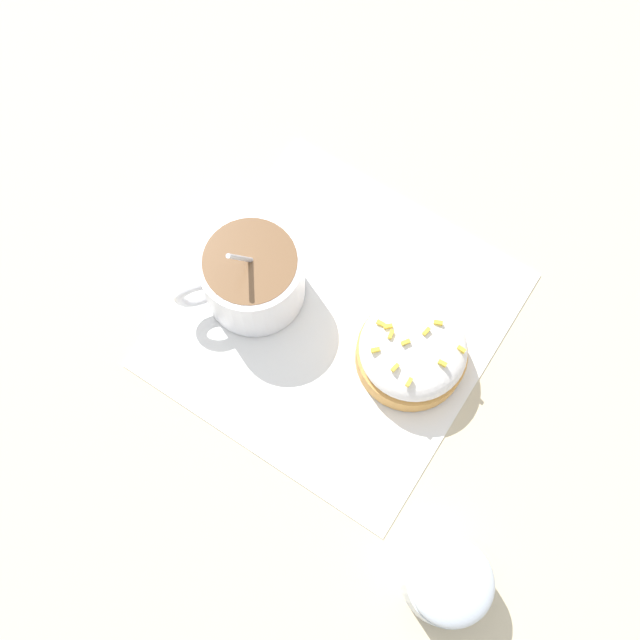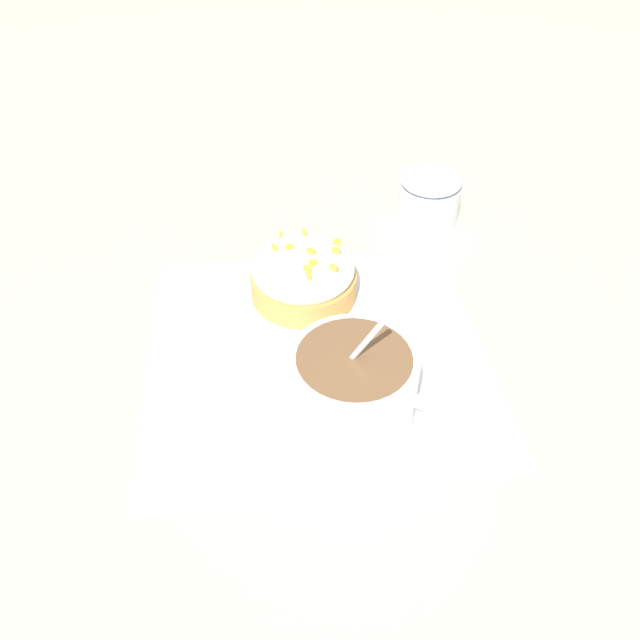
% 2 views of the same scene
% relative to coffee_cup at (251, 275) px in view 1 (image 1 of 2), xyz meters
% --- Properties ---
extents(ground_plane, '(3.00, 3.00, 0.00)m').
position_rel_coffee_cup_xyz_m(ground_plane, '(0.08, 0.01, -0.04)').
color(ground_plane, '#C6B793').
extents(paper_napkin, '(0.27, 0.28, 0.00)m').
position_rel_coffee_cup_xyz_m(paper_napkin, '(0.08, 0.01, -0.04)').
color(paper_napkin, white).
rests_on(paper_napkin, ground_plane).
extents(coffee_cup, '(0.09, 0.10, 0.10)m').
position_rel_coffee_cup_xyz_m(coffee_cup, '(0.00, 0.00, 0.00)').
color(coffee_cup, white).
rests_on(coffee_cup, paper_napkin).
extents(frosted_pastry, '(0.09, 0.09, 0.05)m').
position_rel_coffee_cup_xyz_m(frosted_pastry, '(0.15, 0.01, -0.01)').
color(frosted_pastry, '#D19347').
rests_on(frosted_pastry, paper_napkin).
extents(sugar_bowl, '(0.06, 0.06, 0.06)m').
position_rel_coffee_cup_xyz_m(sugar_bowl, '(0.26, -0.13, -0.01)').
color(sugar_bowl, silver).
rests_on(sugar_bowl, ground_plane).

